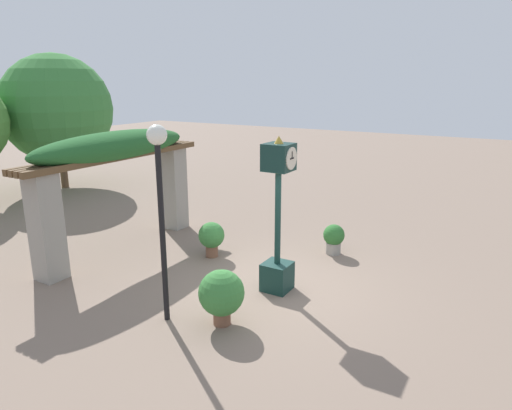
{
  "coord_description": "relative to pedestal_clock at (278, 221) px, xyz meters",
  "views": [
    {
      "loc": [
        -7.75,
        -4.08,
        4.17
      ],
      "look_at": [
        -0.09,
        0.39,
        1.74
      ],
      "focal_mm": 32.0,
      "sensor_mm": 36.0,
      "label": 1
    }
  ],
  "objects": [
    {
      "name": "pedestal_clock",
      "position": [
        0.0,
        0.0,
        0.0
      ],
      "size": [
        0.54,
        0.57,
        3.16
      ],
      "color": "#14332D",
      "rests_on": "ground"
    },
    {
      "name": "potted_plant_near_right",
      "position": [
        0.82,
        2.23,
        -0.97
      ],
      "size": [
        0.63,
        0.63,
        0.87
      ],
      "color": "brown",
      "rests_on": "ground"
    },
    {
      "name": "ground_plane",
      "position": [
        0.09,
        0.11,
        -1.48
      ],
      "size": [
        60.0,
        60.0,
        0.0
      ],
      "primitive_type": "plane",
      "color": "#7F6B5B"
    },
    {
      "name": "lamp_post",
      "position": [
        -2.07,
        1.15,
        1.06
      ],
      "size": [
        0.34,
        0.34,
        3.49
      ],
      "color": "black",
      "rests_on": "ground"
    },
    {
      "name": "potted_plant_far_left",
      "position": [
        2.49,
        -0.27,
        -1.06
      ],
      "size": [
        0.53,
        0.53,
        0.75
      ],
      "color": "gray",
      "rests_on": "ground"
    },
    {
      "name": "potted_plant_near_left",
      "position": [
        -1.71,
        0.2,
        -0.9
      ],
      "size": [
        0.81,
        0.81,
        1.01
      ],
      "color": "brown",
      "rests_on": "ground"
    },
    {
      "name": "pergola",
      "position": [
        0.09,
        4.48,
        0.78
      ],
      "size": [
        5.29,
        1.14,
        3.0
      ],
      "color": "gray",
      "rests_on": "ground"
    }
  ]
}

